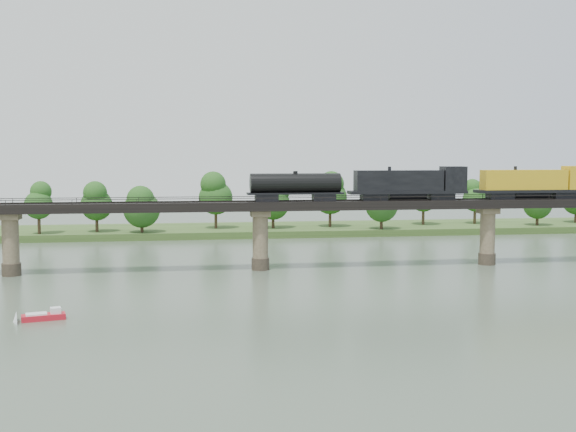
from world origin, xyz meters
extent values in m
plane|color=#3E4D3C|center=(0.00, 0.00, 0.00)|extent=(400.00, 400.00, 0.00)
cube|color=#345120|center=(0.00, 85.00, 0.80)|extent=(300.00, 24.00, 1.60)
cylinder|color=#473A2D|center=(-40.00, 30.00, 1.00)|extent=(3.00, 3.00, 2.00)
cylinder|color=#837356|center=(-40.00, 30.00, 5.50)|extent=(2.60, 2.60, 9.00)
cube|color=#837356|center=(-40.00, 30.00, 9.50)|extent=(3.20, 3.20, 1.00)
cylinder|color=#473A2D|center=(0.00, 30.00, 1.00)|extent=(3.00, 3.00, 2.00)
cylinder|color=#837356|center=(0.00, 30.00, 5.50)|extent=(2.60, 2.60, 9.00)
cube|color=#837356|center=(0.00, 30.00, 9.50)|extent=(3.20, 3.20, 1.00)
cylinder|color=#473A2D|center=(40.00, 30.00, 1.00)|extent=(3.00, 3.00, 2.00)
cylinder|color=#837356|center=(40.00, 30.00, 5.50)|extent=(2.60, 2.60, 9.00)
cube|color=#837356|center=(40.00, 30.00, 9.50)|extent=(3.20, 3.20, 1.00)
cube|color=black|center=(0.00, 30.00, 10.75)|extent=(220.00, 5.00, 1.50)
cube|color=black|center=(0.00, 29.25, 11.58)|extent=(220.00, 0.12, 0.16)
cube|color=black|center=(0.00, 30.75, 11.58)|extent=(220.00, 0.12, 0.16)
cube|color=black|center=(0.00, 27.60, 12.20)|extent=(220.00, 0.10, 0.10)
cube|color=black|center=(0.00, 32.40, 12.20)|extent=(220.00, 0.10, 0.10)
cube|color=black|center=(0.00, 27.60, 11.85)|extent=(0.08, 0.08, 0.70)
cube|color=black|center=(0.00, 32.40, 11.85)|extent=(0.08, 0.08, 0.70)
cylinder|color=#382619|center=(-44.43, 76.31, 3.35)|extent=(0.70, 0.70, 3.51)
sphere|color=#194814|center=(-44.43, 76.31, 8.03)|extent=(6.31, 6.31, 6.31)
sphere|color=#194814|center=(-44.43, 76.31, 10.96)|extent=(4.73, 4.73, 4.73)
cylinder|color=#382619|center=(-32.24, 78.84, 3.27)|extent=(0.70, 0.70, 3.34)
sphere|color=#194814|center=(-32.24, 78.84, 7.73)|extent=(7.18, 7.18, 7.18)
sphere|color=#194814|center=(-32.24, 78.84, 10.52)|extent=(5.39, 5.39, 5.39)
cylinder|color=#382619|center=(-22.01, 76.15, 3.01)|extent=(0.70, 0.70, 2.83)
sphere|color=#194814|center=(-22.01, 76.15, 6.78)|extent=(8.26, 8.26, 8.26)
sphere|color=#194814|center=(-22.01, 76.15, 9.14)|extent=(6.19, 6.19, 6.19)
cylinder|color=#382619|center=(-5.04, 82.68, 3.58)|extent=(0.70, 0.70, 3.96)
sphere|color=#194814|center=(-5.04, 82.68, 8.87)|extent=(8.07, 8.07, 8.07)
sphere|color=#194814|center=(-5.04, 82.68, 12.17)|extent=(6.05, 6.05, 6.05)
cylinder|color=#382619|center=(8.52, 81.14, 3.23)|extent=(0.70, 0.70, 3.27)
sphere|color=#194814|center=(8.52, 81.14, 7.59)|extent=(8.03, 8.03, 8.03)
sphere|color=#194814|center=(8.52, 81.14, 10.31)|extent=(6.02, 6.02, 6.02)
cylinder|color=#382619|center=(22.65, 82.31, 3.56)|extent=(0.70, 0.70, 3.92)
sphere|color=#194814|center=(22.65, 82.31, 8.79)|extent=(8.29, 8.29, 8.29)
sphere|color=#194814|center=(22.65, 82.31, 12.05)|extent=(6.21, 6.21, 6.21)
cylinder|color=#382619|center=(33.59, 75.35, 3.11)|extent=(0.70, 0.70, 3.02)
sphere|color=#194814|center=(33.59, 75.35, 7.15)|extent=(7.74, 7.74, 7.74)
sphere|color=#194814|center=(33.59, 75.35, 9.67)|extent=(5.80, 5.80, 5.80)
cylinder|color=#382619|center=(46.81, 84.03, 3.50)|extent=(0.70, 0.70, 3.80)
sphere|color=#194814|center=(46.81, 84.03, 8.56)|extent=(7.47, 7.47, 7.47)
sphere|color=#194814|center=(46.81, 84.03, 11.73)|extent=(5.60, 5.60, 5.60)
cylinder|color=#382619|center=(60.48, 84.26, 3.29)|extent=(0.70, 0.70, 3.38)
sphere|color=#194814|center=(60.48, 84.26, 7.80)|extent=(6.23, 6.23, 6.23)
sphere|color=#194814|center=(60.48, 84.26, 10.62)|extent=(4.67, 4.67, 4.67)
cylinder|color=#382619|center=(74.35, 78.39, 2.99)|extent=(0.70, 0.70, 2.77)
sphere|color=#194814|center=(74.35, 78.39, 6.68)|extent=(7.04, 7.04, 7.04)
sphere|color=#194814|center=(74.35, 78.39, 8.99)|extent=(5.28, 5.28, 5.28)
cylinder|color=#382619|center=(87.62, 83.57, 3.07)|extent=(0.70, 0.70, 2.94)
sphere|color=#194814|center=(87.62, 83.57, 7.00)|extent=(6.73, 6.73, 6.73)
cube|color=black|center=(54.05, 30.00, 12.09)|extent=(4.33, 2.60, 1.19)
cube|color=black|center=(42.16, 30.00, 12.09)|extent=(4.33, 2.60, 1.19)
cube|color=black|center=(48.10, 30.00, 12.85)|extent=(20.55, 3.24, 0.54)
cube|color=gold|center=(46.48, 30.00, 14.85)|extent=(15.14, 2.92, 3.46)
cube|color=gold|center=(56.22, 30.00, 15.18)|extent=(3.89, 3.24, 4.11)
cylinder|color=black|center=(48.10, 30.00, 12.26)|extent=(6.49, 1.51, 1.51)
cube|color=black|center=(31.34, 30.00, 12.09)|extent=(4.33, 2.60, 1.19)
cube|color=black|center=(19.44, 30.00, 12.09)|extent=(4.33, 2.60, 1.19)
cube|color=black|center=(25.39, 30.00, 12.85)|extent=(20.55, 3.24, 0.54)
cube|color=black|center=(23.77, 30.00, 14.85)|extent=(15.14, 2.92, 3.46)
cube|color=black|center=(33.50, 30.00, 15.18)|extent=(3.89, 3.24, 4.11)
cylinder|color=black|center=(25.39, 30.00, 12.26)|extent=(6.49, 1.51, 1.51)
cube|color=black|center=(10.79, 30.00, 12.09)|extent=(3.79, 2.38, 1.19)
cube|color=black|center=(1.05, 30.00, 12.09)|extent=(3.79, 2.38, 1.19)
cube|color=black|center=(5.92, 30.00, 12.80)|extent=(16.22, 2.60, 0.32)
cylinder|color=black|center=(5.92, 30.00, 14.53)|extent=(15.14, 3.24, 3.24)
cylinder|color=black|center=(5.92, 30.00, 16.26)|extent=(0.76, 0.76, 0.54)
cube|color=red|center=(-29.12, -2.53, 0.34)|extent=(5.20, 2.89, 0.69)
cube|color=white|center=(-29.89, -2.72, 0.74)|extent=(2.65, 2.00, 0.25)
cube|color=white|center=(-27.79, -2.21, 1.03)|extent=(1.43, 1.43, 0.69)
camera|label=1|loc=(-12.69, -89.10, 19.60)|focal=45.00mm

